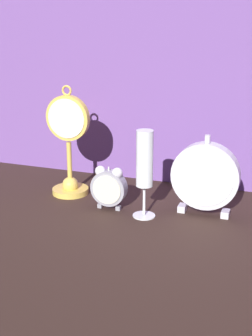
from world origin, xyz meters
name	(u,v)px	position (x,y,z in m)	size (l,w,h in m)	color
ground_plane	(115,218)	(0.00, 0.00, 0.00)	(4.00, 4.00, 0.00)	black
fabric_backdrop_drape	(155,53)	(0.00, 0.33, 0.39)	(1.69, 0.01, 0.79)	#6B478E
pocket_watch_on_stand	(69,151)	(-0.19, 0.13, 0.13)	(0.13, 0.11, 0.32)	gold
alarm_clock_twin_bell	(109,186)	(-0.04, 0.05, 0.07)	(0.10, 0.03, 0.12)	gray
mantel_clock_silver	(205,177)	(0.21, 0.11, 0.10)	(0.18, 0.04, 0.21)	silver
champagne_flute	(145,165)	(0.06, 0.04, 0.14)	(0.06, 0.06, 0.23)	silver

